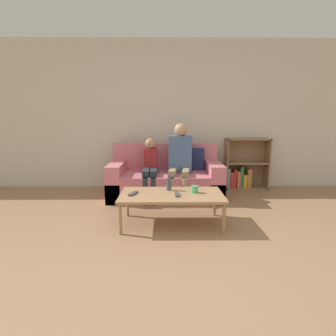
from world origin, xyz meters
The scene contains 11 objects.
ground_plane centered at (0.00, 0.00, 0.00)m, with size 22.00×22.00×0.00m, color #997251.
wall_back centered at (0.00, 2.88, 1.30)m, with size 12.00×0.06×2.60m.
couch centered at (0.01, 2.26, 0.28)m, with size 1.77×0.89×0.83m.
bookshelf centered at (1.41, 2.73, 0.36)m, with size 0.76×0.28×0.91m.
coffee_table centered at (0.08, 1.07, 0.35)m, with size 1.21×0.63×0.38m.
person_adult centered at (0.24, 2.18, 0.67)m, with size 0.40×0.65×1.18m.
person_child centered at (-0.23, 2.13, 0.53)m, with size 0.21×0.62×0.94m.
cup_near centered at (0.35, 1.11, 0.42)m, with size 0.09×0.09×0.09m.
tv_remote_0 centered at (0.14, 1.01, 0.39)m, with size 0.05×0.17×0.02m.
tv_remote_1 centered at (-0.37, 1.05, 0.39)m, with size 0.10×0.18×0.02m.
bottle centered at (0.05, 1.23, 0.46)m, with size 0.06×0.06×0.19m.
Camera 1 is at (0.01, -1.90, 1.26)m, focal length 28.00 mm.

